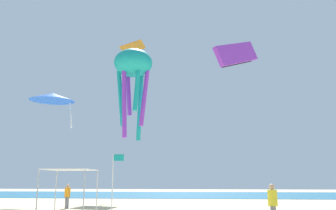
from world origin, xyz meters
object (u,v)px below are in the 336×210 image
(kite_delta_blue, at_px, (52,97))
(kite_diamond_orange, at_px, (133,49))
(kite_parafoil_purple, at_px, (236,54))
(banner_flag, at_px, (114,179))
(person_leftmost, at_px, (67,194))
(kite_octopus_teal, at_px, (133,68))
(canopy_tent, at_px, (70,172))
(person_near_tent, at_px, (273,201))

(kite_delta_blue, height_order, kite_diamond_orange, kite_diamond_orange)
(kite_parafoil_purple, bearing_deg, banner_flag, -13.08)
(person_leftmost, xyz_separation_m, kite_delta_blue, (-4.08, 5.68, 8.43))
(banner_flag, height_order, kite_octopus_teal, kite_octopus_teal)
(kite_octopus_teal, bearing_deg, kite_diamond_orange, 161.06)
(canopy_tent, distance_m, kite_diamond_orange, 27.60)
(person_leftmost, bearing_deg, banner_flag, 176.45)
(person_near_tent, distance_m, person_leftmost, 14.85)
(canopy_tent, distance_m, kite_parafoil_purple, 14.03)
(person_near_tent, relative_size, kite_parafoil_purple, 0.46)
(kite_parafoil_purple, bearing_deg, kite_delta_blue, -70.49)
(canopy_tent, relative_size, person_near_tent, 1.60)
(kite_parafoil_purple, relative_size, kite_delta_blue, 0.68)
(banner_flag, bearing_deg, kite_diamond_orange, 99.10)
(person_near_tent, distance_m, kite_octopus_teal, 13.44)
(canopy_tent, distance_m, person_leftmost, 3.50)
(kite_delta_blue, bearing_deg, kite_octopus_teal, 106.97)
(canopy_tent, bearing_deg, person_near_tent, -24.09)
(kite_delta_blue, distance_m, kite_octopus_teal, 11.24)
(person_near_tent, height_order, kite_diamond_orange, kite_diamond_orange)
(person_near_tent, relative_size, kite_diamond_orange, 0.39)
(person_near_tent, bearing_deg, kite_parafoil_purple, -149.48)
(banner_flag, height_order, kite_parafoil_purple, kite_parafoil_purple)
(banner_flag, xyz_separation_m, kite_delta_blue, (-8.80, 11.57, 7.40))
(person_leftmost, distance_m, kite_parafoil_purple, 15.63)
(person_near_tent, bearing_deg, person_leftmost, -95.08)
(person_near_tent, relative_size, kite_delta_blue, 0.31)
(banner_flag, distance_m, kite_octopus_teal, 8.97)
(person_leftmost, relative_size, kite_diamond_orange, 0.37)
(kite_delta_blue, bearing_deg, canopy_tent, 86.75)
(canopy_tent, relative_size, kite_delta_blue, 0.50)
(person_near_tent, height_order, kite_octopus_teal, kite_octopus_teal)
(kite_diamond_orange, bearing_deg, kite_parafoil_purple, -146.50)
(canopy_tent, bearing_deg, kite_delta_blue, 121.43)
(person_near_tent, bearing_deg, kite_delta_blue, -101.99)
(kite_parafoil_purple, height_order, kite_delta_blue, kite_parafoil_purple)
(person_leftmost, relative_size, kite_parafoil_purple, 0.43)
(canopy_tent, height_order, kite_octopus_teal, kite_octopus_teal)
(kite_delta_blue, xyz_separation_m, kite_diamond_orange, (4.80, 13.38, 9.69))
(banner_flag, bearing_deg, person_leftmost, 128.66)
(person_near_tent, relative_size, banner_flag, 0.54)
(person_leftmost, bearing_deg, kite_parafoil_purple, -133.55)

